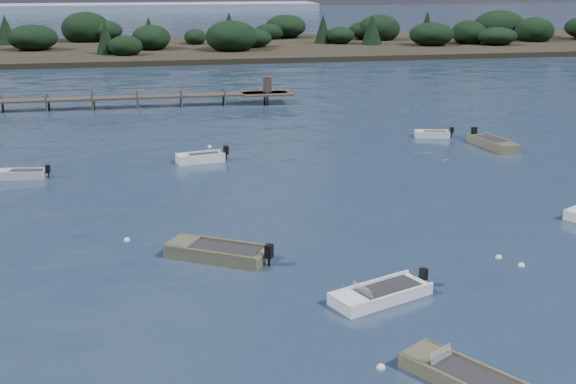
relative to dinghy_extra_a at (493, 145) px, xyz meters
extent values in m
plane|color=#19273A|center=(-17.81, 34.26, -0.17)|extent=(400.00, 400.00, 0.00)
cube|color=#6F694A|center=(0.00, 0.01, -0.06)|extent=(2.27, 5.01, 0.78)
cube|color=#6F694A|center=(0.24, -1.81, 0.39)|extent=(1.63, 1.35, 0.16)
cube|color=#232325|center=(-0.05, 0.39, 0.30)|extent=(1.74, 3.43, 0.13)
cube|color=#6F694A|center=(0.75, 0.11, 0.39)|extent=(0.76, 4.81, 0.16)
cube|color=#6F694A|center=(-0.76, -0.09, 0.39)|extent=(0.76, 4.81, 0.16)
cube|color=black|center=(-0.35, 2.65, 0.53)|extent=(0.42, 0.36, 0.61)
cylinder|color=black|center=(-0.35, 2.65, -0.01)|extent=(0.12, 0.12, 0.61)
cube|color=#6F694A|center=(-22.83, -18.29, -0.06)|extent=(4.99, 4.01, 0.79)
cube|color=#6F694A|center=(-24.37, -17.35, 0.40)|extent=(1.82, 1.98, 0.16)
cube|color=#232325|center=(-22.51, -18.49, 0.31)|extent=(3.50, 2.91, 0.14)
cube|color=#6F694A|center=(-23.27, -19.00, 0.40)|extent=(4.12, 2.59, 0.16)
cube|color=#6F694A|center=(-22.40, -17.58, 0.40)|extent=(4.12, 2.59, 0.16)
cube|color=black|center=(-20.60, -19.66, 0.54)|extent=(0.47, 0.49, 0.62)
cylinder|color=black|center=(-20.60, -19.66, -0.01)|extent=(0.16, 0.16, 0.62)
cube|color=silver|center=(-16.68, -23.97, -0.09)|extent=(4.57, 3.09, 0.62)
cube|color=silver|center=(-18.19, -24.58, 0.28)|extent=(1.49, 1.72, 0.12)
cube|color=#232325|center=(-16.36, -23.84, 0.21)|extent=(3.18, 2.28, 0.11)
cube|color=silver|center=(-16.40, -24.66, 0.28)|extent=(4.01, 1.70, 0.12)
cube|color=silver|center=(-16.96, -23.27, 0.28)|extent=(4.01, 1.70, 0.12)
cube|color=black|center=(-14.51, -23.09, 0.39)|extent=(0.35, 0.37, 0.49)
cylinder|color=black|center=(-14.51, -23.09, -0.04)|extent=(0.12, 0.12, 0.49)
cube|color=silver|center=(-17.56, -24.32, 0.49)|extent=(0.56, 1.12, 0.37)
cube|color=#AAAFB1|center=(-33.98, -2.19, -0.08)|extent=(3.11, 1.61, 0.65)
cube|color=#AAAFB1|center=(-35.10, -2.04, 0.30)|extent=(0.86, 1.17, 0.13)
cube|color=#232325|center=(-33.75, -2.22, 0.22)|extent=(2.13, 1.23, 0.11)
cube|color=#AAAFB1|center=(-34.06, -2.73, 0.30)|extent=(2.95, 0.52, 0.13)
cube|color=#AAAFB1|center=(-33.90, -1.65, 0.30)|extent=(2.95, 0.52, 0.13)
cube|color=black|center=(-32.31, -2.43, 0.41)|extent=(0.30, 0.35, 0.51)
cylinder|color=black|center=(-32.31, -2.43, -0.04)|extent=(0.10, 0.10, 0.51)
cube|color=#6F694A|center=(-15.98, -30.52, -0.08)|extent=(3.53, 4.36, 0.64)
cube|color=#6F694A|center=(-16.83, -29.17, 0.29)|extent=(1.71, 1.59, 0.13)
cube|color=#232325|center=(-15.81, -30.80, 0.22)|extent=(2.56, 3.06, 0.11)
cube|color=#6F694A|center=(-16.59, -30.90, 0.29)|extent=(2.31, 3.60, 0.13)
cube|color=#6F694A|center=(-15.38, -30.13, 0.29)|extent=(2.31, 3.60, 0.13)
cube|color=silver|center=(-16.47, -29.74, 0.51)|extent=(1.02, 0.71, 0.38)
cube|color=silver|center=(-3.25, 4.18, -0.08)|extent=(2.89, 1.65, 0.64)
cube|color=silver|center=(-4.26, 4.40, 0.29)|extent=(0.85, 1.10, 0.13)
cube|color=#232325|center=(-3.04, 4.13, 0.22)|extent=(2.00, 1.25, 0.11)
cube|color=silver|center=(-3.35, 3.70, 0.29)|extent=(2.69, 0.69, 0.13)
cube|color=silver|center=(-3.15, 4.66, 0.29)|extent=(2.69, 0.69, 0.13)
cube|color=black|center=(-1.72, 3.85, 0.40)|extent=(0.31, 0.36, 0.50)
cylinder|color=black|center=(-1.72, 3.85, -0.04)|extent=(0.11, 0.11, 0.50)
cube|color=silver|center=(-22.28, -0.27, -0.07)|extent=(3.47, 1.87, 0.77)
cube|color=silver|center=(-23.51, -0.49, 0.38)|extent=(0.99, 1.30, 0.15)
cube|color=#232325|center=(-22.02, -0.22, 0.30)|extent=(2.39, 1.43, 0.13)
cube|color=silver|center=(-22.18, -0.85, 0.38)|extent=(3.26, 0.71, 0.15)
cube|color=silver|center=(-22.39, 0.31, 0.38)|extent=(3.26, 0.71, 0.15)
cube|color=black|center=(-20.43, 0.06, 0.52)|extent=(0.37, 0.42, 0.60)
cylinder|color=black|center=(-20.43, 0.06, -0.01)|extent=(0.13, 0.13, 0.60)
sphere|color=silver|center=(-18.34, -29.12, -0.17)|extent=(0.32, 0.32, 0.32)
sphere|color=silver|center=(-9.86, -20.76, -0.17)|extent=(0.32, 0.32, 0.32)
sphere|color=silver|center=(-27.05, -15.13, -0.17)|extent=(0.32, 0.32, 0.32)
sphere|color=silver|center=(-21.26, 4.11, -0.17)|extent=(0.32, 0.32, 0.32)
sphere|color=silver|center=(-9.29, -21.84, -0.17)|extent=(0.32, 0.32, 0.32)
sphere|color=silver|center=(-14.47, -22.58, -0.17)|extent=(0.32, 0.32, 0.32)
cube|color=#473C34|center=(-13.81, 22.26, 0.83)|extent=(5.00, 3.20, 0.18)
cube|color=#473C34|center=(-13.81, 22.26, 1.73)|extent=(0.80, 0.80, 1.60)
cylinder|color=#473C34|center=(-39.55, 23.11, 0.23)|extent=(0.20, 0.20, 2.20)
cylinder|color=#473C34|center=(-35.28, 21.40, 0.23)|extent=(0.20, 0.20, 2.20)
cylinder|color=#473C34|center=(-35.28, 23.11, 0.23)|extent=(0.20, 0.20, 2.20)
cylinder|color=#473C34|center=(-31.01, 21.40, 0.23)|extent=(0.20, 0.20, 2.20)
cylinder|color=#473C34|center=(-31.01, 23.11, 0.23)|extent=(0.20, 0.20, 2.20)
cylinder|color=#473C34|center=(-26.75, 21.40, 0.23)|extent=(0.20, 0.20, 2.20)
cylinder|color=#473C34|center=(-26.75, 23.11, 0.23)|extent=(0.20, 0.20, 2.20)
cylinder|color=#473C34|center=(-22.48, 21.40, 0.23)|extent=(0.20, 0.20, 2.20)
cylinder|color=#473C34|center=(-22.48, 23.11, 0.23)|extent=(0.20, 0.20, 2.20)
cylinder|color=#473C34|center=(-18.21, 21.40, 0.23)|extent=(0.20, 0.20, 2.20)
cylinder|color=#473C34|center=(-18.21, 23.11, 0.23)|extent=(0.20, 0.20, 2.20)
cylinder|color=#473C34|center=(-13.95, 21.40, 0.23)|extent=(0.20, 0.20, 2.20)
cylinder|color=#473C34|center=(-13.95, 23.11, 0.23)|extent=(0.20, 0.20, 2.20)
cube|color=black|center=(7.19, 74.26, -0.17)|extent=(190.00, 40.00, 1.60)
ellipsoid|color=black|center=(7.19, 74.26, 2.63)|extent=(180.50, 36.00, 4.40)
camera|label=1|loc=(-25.50, -49.74, 12.71)|focal=45.00mm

